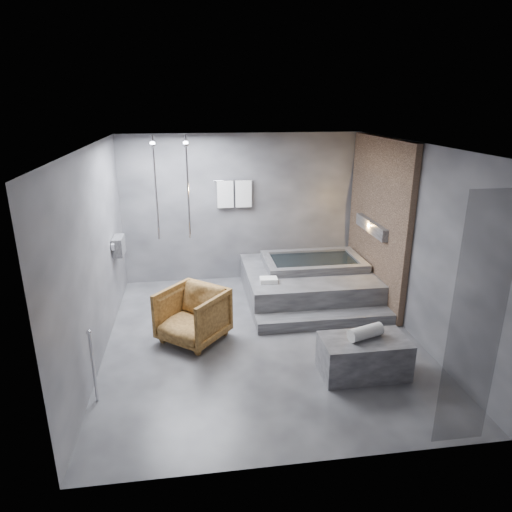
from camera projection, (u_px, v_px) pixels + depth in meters
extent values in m
plane|color=#2F2F31|center=(262.00, 338.00, 6.79)|extent=(5.00, 5.00, 0.00)
cube|color=#4E4E51|center=(263.00, 146.00, 5.88)|extent=(4.50, 5.00, 0.04)
cube|color=#39393E|center=(242.00, 209.00, 8.68)|extent=(4.50, 0.04, 2.80)
cube|color=#39393E|center=(306.00, 336.00, 3.99)|extent=(4.50, 0.04, 2.80)
cube|color=#39393E|center=(95.00, 256.00, 6.03)|extent=(0.04, 5.00, 2.80)
cube|color=#39393E|center=(415.00, 242.00, 6.64)|extent=(0.04, 5.00, 2.80)
cube|color=#A37D5F|center=(377.00, 221.00, 7.80)|extent=(0.10, 2.40, 2.78)
cube|color=#FF9938|center=(372.00, 227.00, 7.82)|extent=(0.14, 1.20, 0.20)
cube|color=gray|center=(119.00, 246.00, 7.45)|extent=(0.16, 0.42, 0.30)
imported|color=beige|center=(119.00, 250.00, 7.38)|extent=(0.08, 0.08, 0.21)
imported|color=beige|center=(121.00, 248.00, 7.57)|extent=(0.07, 0.07, 0.15)
cylinder|color=silver|center=(188.00, 188.00, 7.96)|extent=(0.04, 0.04, 1.80)
cylinder|color=silver|center=(156.00, 189.00, 7.88)|extent=(0.04, 0.04, 1.80)
cylinder|color=silver|center=(234.00, 180.00, 8.42)|extent=(0.75, 0.02, 0.02)
cube|color=white|center=(225.00, 194.00, 8.46)|extent=(0.30, 0.06, 0.50)
cube|color=white|center=(243.00, 194.00, 8.51)|extent=(0.30, 0.06, 0.50)
cylinder|color=silver|center=(93.00, 367.00, 5.23)|extent=(0.04, 0.04, 0.90)
cube|color=black|center=(476.00, 326.00, 4.28)|extent=(0.55, 0.01, 2.60)
cube|color=#343437|center=(307.00, 282.00, 8.21)|extent=(2.20, 2.00, 0.50)
cube|color=#343437|center=(325.00, 320.00, 7.15)|extent=(2.20, 0.36, 0.18)
cube|color=#373639|center=(364.00, 356.00, 5.84)|extent=(1.10, 0.61, 0.50)
imported|color=#4C3013|center=(193.00, 315.00, 6.63)|extent=(1.20, 1.20, 0.78)
cylinder|color=silver|center=(366.00, 332.00, 5.76)|extent=(0.50, 0.31, 0.17)
cube|color=white|center=(269.00, 280.00, 7.54)|extent=(0.30, 0.23, 0.08)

